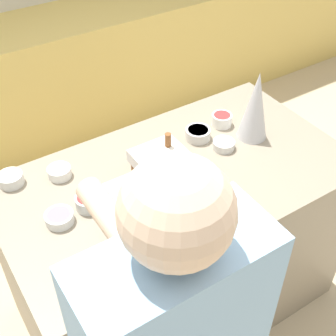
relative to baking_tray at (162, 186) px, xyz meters
The scene contains 14 objects.
ground_plane 0.89m from the baking_tray, 14.75° to the left, with size 12.00×12.00×0.00m, color #C6B28E.
back_cabinet_block 1.81m from the baking_tray, 87.03° to the left, with size 6.00×0.60×0.88m.
kitchen_island 0.46m from the baking_tray, 14.75° to the left, with size 1.46×0.82×0.89m.
baking_tray is the anchor object (origin of this frame).
gingerbread_house 0.09m from the baking_tray, 30.81° to the left, with size 0.20×0.19×0.22m.
decorative_tree 0.55m from the baking_tray, ahead, with size 0.13×0.13×0.32m.
candy_bowl_near_tray_left 0.51m from the baking_tray, 24.34° to the left, with size 0.09×0.09×0.05m.
candy_bowl_beside_tree 0.42m from the baking_tray, 138.54° to the left, with size 0.10×0.10×0.04m.
candy_bowl_behind_tray 0.30m from the baking_tray, 169.40° to the left, with size 0.10×0.10×0.05m.
candy_bowl_far_left 0.60m from the baking_tray, 145.37° to the left, with size 0.10×0.10×0.05m.
candy_bowl_front_corner 0.36m from the baking_tray, 30.82° to the left, with size 0.11×0.11×0.05m.
candy_bowl_far_right 0.37m from the baking_tray, 10.04° to the left, with size 0.10×0.10×0.04m.
candy_bowl_center_rear 0.42m from the baking_tray, behind, with size 0.11×0.11×0.04m.
mug 0.29m from the baking_tray, 153.37° to the right, with size 0.07×0.07×0.08m.
Camera 1 is at (-0.80, -1.18, 2.16)m, focal length 50.00 mm.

